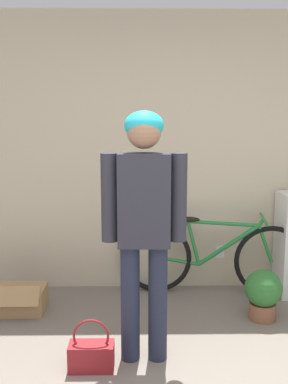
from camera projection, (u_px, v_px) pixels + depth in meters
wall_back at (165, 154)px, 4.24m from camera, size 8.00×0.07×2.60m
person at (144, 213)px, 2.95m from camera, size 0.56×0.24×1.70m
bicycle at (212, 257)px, 4.17m from camera, size 1.74×0.46×0.75m
handbag at (91, 354)px, 2.98m from camera, size 0.30×0.15×0.35m
cardboard_box at (13, 299)px, 3.85m from camera, size 0.56×0.37×0.27m
potted_plant at (263, 292)px, 3.68m from camera, size 0.31×0.31×0.42m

